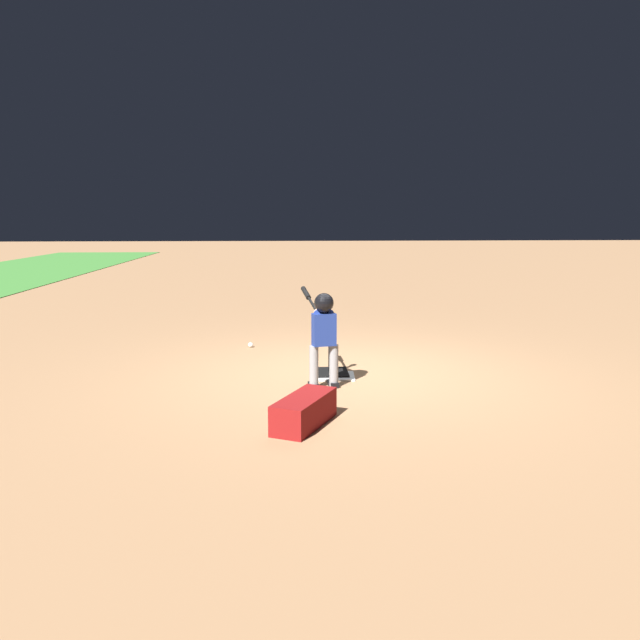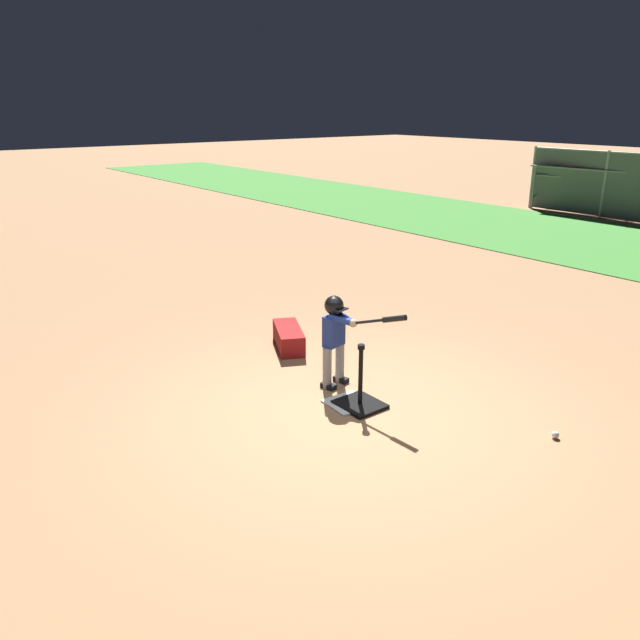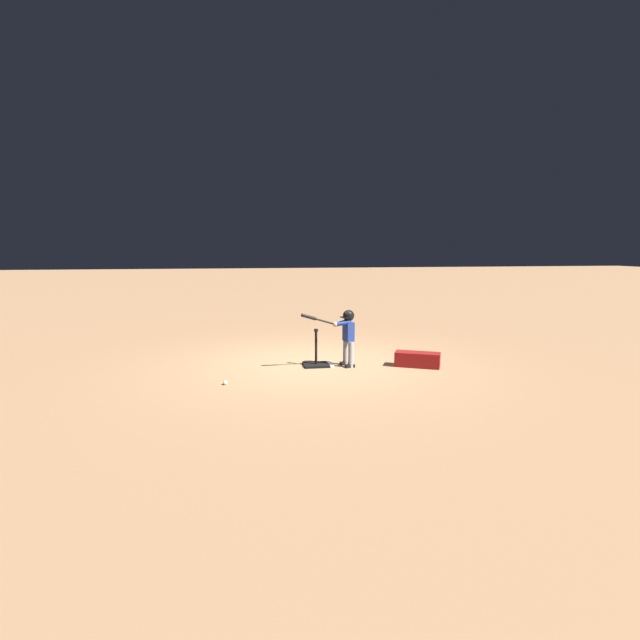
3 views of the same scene
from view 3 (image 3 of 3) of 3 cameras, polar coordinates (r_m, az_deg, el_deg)
ground_plane at (r=9.84m, az=-0.86°, el=-4.96°), size 90.00×90.00×0.00m
home_plate at (r=9.71m, az=0.19°, el=-5.09°), size 0.47×0.47×0.02m
batting_tee at (r=9.61m, az=-0.45°, el=-4.75°), size 0.48×0.43×0.72m
batter_child at (r=9.47m, az=3.04°, el=-1.24°), size 1.05×0.41×1.09m
baseball at (r=8.48m, az=-10.78°, el=-7.04°), size 0.07×0.07×0.07m
equipment_bag at (r=9.71m, az=11.08°, el=-4.45°), size 0.89×0.66×0.28m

